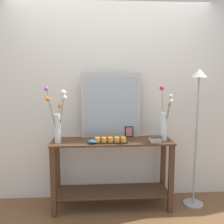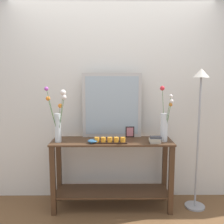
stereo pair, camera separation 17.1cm
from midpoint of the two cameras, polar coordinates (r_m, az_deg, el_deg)
name	(u,v)px [view 2 (the right image)]	position (r m, az deg, el deg)	size (l,w,h in m)	color
ground_plane	(112,207)	(3.28, 1.60, -20.99)	(7.00, 6.00, 0.02)	brown
wall_back	(112,95)	(3.21, 1.49, 3.89)	(6.40, 0.08, 2.70)	silver
console_table	(112,167)	(3.06, 1.64, -12.56)	(1.43, 0.42, 0.84)	#472D1C
mirror_leaning	(111,105)	(3.07, 1.48, 1.51)	(0.73, 0.03, 0.79)	#B7B2AD
tall_vase_left	(58,119)	(2.88, -10.63, -1.57)	(0.23, 0.22, 0.64)	silver
vase_right	(165,123)	(2.96, 13.59, -2.53)	(0.16, 0.17, 0.65)	silver
candle_tray	(110,141)	(2.85, 1.24, -6.58)	(0.39, 0.09, 0.07)	black
picture_frame_small	(130,132)	(3.12, 5.70, -4.56)	(0.11, 0.01, 0.13)	black
decorative_bowl	(93,141)	(2.84, -2.74, -6.66)	(0.12, 0.12, 0.04)	#2D5B84
book_stack	(155,140)	(2.89, 11.55, -6.28)	(0.15, 0.10, 0.08)	#B2A893
floor_lamp	(199,116)	(3.09, 20.88, -0.81)	(0.24, 0.24, 1.68)	#9E9EA3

